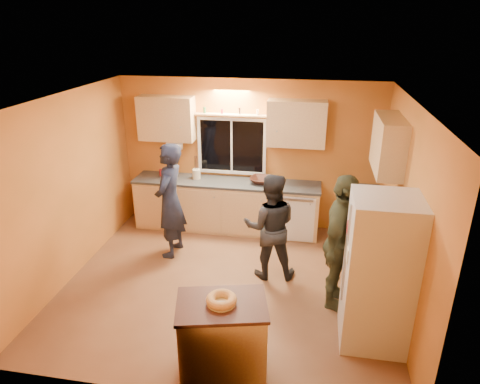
% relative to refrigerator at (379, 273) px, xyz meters
% --- Properties ---
extents(ground, '(4.50, 4.50, 0.00)m').
position_rel_refrigerator_xyz_m(ground, '(-1.89, 0.80, -0.90)').
color(ground, brown).
rests_on(ground, ground).
extents(room_shell, '(4.54, 4.04, 2.61)m').
position_rel_refrigerator_xyz_m(room_shell, '(-1.77, 1.21, 0.72)').
color(room_shell, orange).
rests_on(room_shell, ground).
extents(back_counter, '(4.23, 0.62, 0.90)m').
position_rel_refrigerator_xyz_m(back_counter, '(-1.88, 2.50, -0.45)').
color(back_counter, tan).
rests_on(back_counter, ground).
extents(right_counter, '(0.62, 1.84, 0.90)m').
position_rel_refrigerator_xyz_m(right_counter, '(0.06, 1.30, -0.45)').
color(right_counter, tan).
rests_on(right_counter, ground).
extents(refrigerator, '(0.72, 0.70, 1.80)m').
position_rel_refrigerator_xyz_m(refrigerator, '(0.00, 0.00, 0.00)').
color(refrigerator, silver).
rests_on(refrigerator, ground).
extents(island, '(1.02, 0.81, 0.88)m').
position_rel_refrigerator_xyz_m(island, '(-1.61, -0.80, -0.46)').
color(island, tan).
rests_on(island, ground).
extents(bundt_pastry, '(0.31, 0.31, 0.09)m').
position_rel_refrigerator_xyz_m(bundt_pastry, '(-1.61, -0.80, 0.02)').
color(bundt_pastry, '#DBAF5A').
rests_on(bundt_pastry, island).
extents(person_left, '(0.48, 0.69, 1.82)m').
position_rel_refrigerator_xyz_m(person_left, '(-2.91, 1.50, 0.01)').
color(person_left, black).
rests_on(person_left, ground).
extents(person_center, '(0.83, 0.69, 1.57)m').
position_rel_refrigerator_xyz_m(person_center, '(-1.33, 1.14, -0.11)').
color(person_center, black).
rests_on(person_center, ground).
extents(person_right, '(0.71, 1.14, 1.81)m').
position_rel_refrigerator_xyz_m(person_right, '(-0.39, 0.60, 0.00)').
color(person_right, '#353824').
rests_on(person_right, ground).
extents(mixing_bowl, '(0.45, 0.45, 0.10)m').
position_rel_refrigerator_xyz_m(mixing_bowl, '(-1.63, 2.54, 0.05)').
color(mixing_bowl, black).
rests_on(mixing_bowl, back_counter).
extents(utensil_crock, '(0.14, 0.14, 0.17)m').
position_rel_refrigerator_xyz_m(utensil_crock, '(-2.78, 2.54, 0.09)').
color(utensil_crock, beige).
rests_on(utensil_crock, back_counter).
extents(potted_plant, '(0.27, 0.23, 0.30)m').
position_rel_refrigerator_xyz_m(potted_plant, '(0.03, 0.50, 0.15)').
color(potted_plant, gray).
rests_on(potted_plant, right_counter).
extents(red_box, '(0.16, 0.12, 0.07)m').
position_rel_refrigerator_xyz_m(red_box, '(0.01, 1.22, 0.04)').
color(red_box, maroon).
rests_on(red_box, right_counter).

